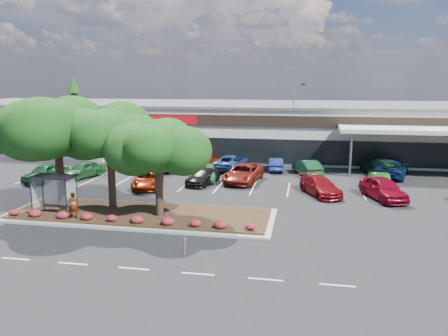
% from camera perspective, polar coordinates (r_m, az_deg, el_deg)
% --- Properties ---
extents(ground, '(160.00, 160.00, 0.00)m').
position_cam_1_polar(ground, '(25.87, -9.97, -9.12)').
color(ground, black).
rests_on(ground, ground).
extents(retail_store, '(80.40, 25.20, 6.25)m').
position_cam_1_polar(retail_store, '(57.52, 1.92, 5.42)').
color(retail_store, beige).
rests_on(retail_store, ground).
extents(landscape_island, '(18.00, 6.00, 0.26)m').
position_cam_1_polar(landscape_island, '(30.06, -10.89, -6.01)').
color(landscape_island, '#979792').
rests_on(landscape_island, ground).
extents(lane_markings, '(33.12, 20.06, 0.01)m').
position_cam_1_polar(lane_markings, '(35.40, -4.27, -3.42)').
color(lane_markings, silver).
rests_on(lane_markings, ground).
extents(shrub_row, '(17.00, 0.80, 0.50)m').
position_cam_1_polar(shrub_row, '(28.10, -12.49, -6.47)').
color(shrub_row, maroon).
rests_on(shrub_row, landscape_island).
extents(bus_shelter, '(2.75, 1.55, 2.59)m').
position_cam_1_polar(bus_shelter, '(31.05, -21.25, -1.86)').
color(bus_shelter, black).
rests_on(bus_shelter, landscape_island).
extents(island_tree_west, '(7.20, 7.20, 7.89)m').
position_cam_1_polar(island_tree_west, '(32.27, -20.81, 2.07)').
color(island_tree_west, '#16340D').
rests_on(island_tree_west, landscape_island).
extents(island_tree_mid, '(6.60, 6.60, 7.32)m').
position_cam_1_polar(island_tree_mid, '(31.26, -14.61, 1.64)').
color(island_tree_mid, '#16340D').
rests_on(island_tree_mid, landscape_island).
extents(island_tree_east, '(5.80, 5.80, 6.50)m').
position_cam_1_polar(island_tree_east, '(28.46, -8.55, 0.13)').
color(island_tree_east, '#16340D').
rests_on(island_tree_east, landscape_island).
extents(conifer_north_west, '(4.40, 4.40, 10.00)m').
position_cam_1_polar(conifer_north_west, '(78.95, -18.94, 7.73)').
color(conifer_north_west, '#16340D').
rests_on(conifer_north_west, ground).
extents(person_waiting, '(0.74, 0.64, 1.73)m').
position_cam_1_polar(person_waiting, '(29.74, -19.08, -4.61)').
color(person_waiting, '#594C47').
rests_on(person_waiting, landscape_island).
extents(light_pole, '(1.41, 0.78, 8.87)m').
position_cam_1_polar(light_pole, '(49.47, 9.12, 5.23)').
color(light_pole, '#979792').
rests_on(light_pole, ground).
extents(survey_stake, '(0.07, 0.14, 0.93)m').
position_cam_1_polar(survey_stake, '(23.20, -5.09, -9.83)').
color(survey_stake, '#9F8253').
rests_on(survey_stake, ground).
extents(car_0, '(2.69, 4.98, 1.61)m').
position_cam_1_polar(car_0, '(42.99, -22.29, -0.54)').
color(car_0, '#1B4727').
rests_on(car_0, ground).
extents(car_1, '(3.40, 4.91, 1.55)m').
position_cam_1_polar(car_1, '(43.32, -17.90, -0.19)').
color(car_1, '#205626').
rests_on(car_1, ground).
extents(car_2, '(3.43, 5.43, 1.40)m').
position_cam_1_polar(car_2, '(37.94, -9.94, -1.49)').
color(car_2, maroon).
rests_on(car_2, ground).
extents(car_3, '(2.78, 4.63, 1.44)m').
position_cam_1_polar(car_3, '(40.18, -2.51, -0.59)').
color(car_3, '#1B4C24').
rests_on(car_3, ground).
extents(car_4, '(2.74, 4.84, 1.32)m').
position_cam_1_polar(car_4, '(38.69, -2.75, -1.14)').
color(car_4, black).
rests_on(car_4, ground).
extents(car_5, '(3.40, 6.10, 1.61)m').
position_cam_1_polar(car_5, '(39.42, 2.53, -0.69)').
color(car_5, maroon).
rests_on(car_5, ground).
extents(car_6, '(3.86, 5.30, 1.43)m').
position_cam_1_polar(car_6, '(35.70, 12.48, -2.36)').
color(car_6, maroon).
rests_on(car_6, ground).
extents(car_7, '(1.49, 4.25, 1.40)m').
position_cam_1_polar(car_7, '(38.73, 19.68, -1.72)').
color(car_7, '#1D4E15').
rests_on(car_7, ground).
extents(car_8, '(3.56, 5.38, 1.70)m').
position_cam_1_polar(car_8, '(35.74, 20.08, -2.54)').
color(car_8, maroon).
rests_on(car_8, ground).
extents(car_9, '(2.13, 4.97, 1.43)m').
position_cam_1_polar(car_9, '(49.92, -15.52, 1.31)').
color(car_9, silver).
rests_on(car_9, ground).
extents(car_10, '(3.68, 5.58, 1.42)m').
position_cam_1_polar(car_10, '(45.05, -8.28, 0.57)').
color(car_10, navy).
rests_on(car_10, ground).
extents(car_11, '(2.14, 4.99, 1.60)m').
position_cam_1_polar(car_11, '(43.91, -8.85, 0.40)').
color(car_11, brown).
rests_on(car_11, ground).
extents(car_12, '(3.66, 5.42, 1.46)m').
position_cam_1_polar(car_12, '(45.75, -2.64, 0.86)').
color(car_12, '#A01D03').
rests_on(car_12, ground).
extents(car_13, '(3.54, 5.99, 1.56)m').
position_cam_1_polar(car_13, '(44.95, 1.00, 0.75)').
color(car_13, navy).
rests_on(car_13, ground).
extents(car_14, '(1.85, 4.21, 1.35)m').
position_cam_1_polar(car_14, '(44.86, 6.75, 0.52)').
color(car_14, navy).
rests_on(car_14, ground).
extents(car_15, '(3.11, 4.87, 1.52)m').
position_cam_1_polar(car_15, '(43.08, 10.81, 0.07)').
color(car_15, '#16411F').
rests_on(car_15, ground).
extents(car_16, '(4.12, 6.22, 1.68)m').
position_cam_1_polar(car_16, '(44.93, 19.92, 0.15)').
color(car_16, '#194928').
rests_on(car_16, ground).
extents(car_17, '(4.24, 6.29, 1.60)m').
position_cam_1_polar(car_17, '(44.58, 21.05, -0.06)').
color(car_17, navy).
rests_on(car_17, ground).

